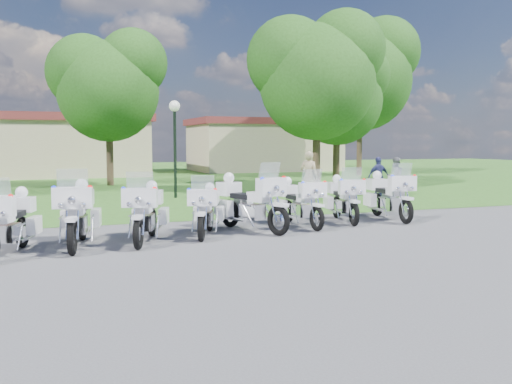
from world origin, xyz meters
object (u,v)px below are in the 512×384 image
object	(u,v)px
lamp_post	(175,124)
motorcycle_5	(299,202)
motorcycle_6	(344,198)
bystander_b	(395,177)
motorcycle_7	(389,195)
motorcycle_0	(10,221)
bystander_a	(309,177)
motorcycle_4	(249,202)
bystander_c	(379,177)
motorcycle_2	(146,212)
motorcycle_3	(206,209)
motorcycle_1	(78,213)

from	to	relation	value
lamp_post	motorcycle_5	bearing A→B (deg)	-80.52
motorcycle_6	bystander_b	bearing A→B (deg)	-121.76
motorcycle_5	motorcycle_7	xyz separation A→B (m)	(3.05, 0.36, 0.05)
motorcycle_0	bystander_a	bearing A→B (deg)	-128.76
motorcycle_4	bystander_c	size ratio (longest dim) A/B	1.54
motorcycle_2	bystander_a	distance (m)	9.72
motorcycle_4	lamp_post	size ratio (longest dim) A/B	0.64
motorcycle_6	motorcycle_5	bearing A→B (deg)	26.87
motorcycle_3	motorcycle_5	xyz separation A→B (m)	(2.76, 0.61, 0.03)
motorcycle_0	motorcycle_2	size ratio (longest dim) A/B	0.99
motorcycle_2	motorcycle_1	bearing A→B (deg)	22.05
motorcycle_1	bystander_a	xyz separation A→B (m)	(8.70, 6.59, 0.24)
motorcycle_4	bystander_c	world-z (taller)	motorcycle_4
motorcycle_4	motorcycle_6	size ratio (longest dim) A/B	1.08
motorcycle_6	bystander_b	distance (m)	8.21
motorcycle_1	motorcycle_3	size ratio (longest dim) A/B	1.21
motorcycle_1	motorcycle_5	world-z (taller)	motorcycle_1
motorcycle_3	lamp_post	world-z (taller)	lamp_post
motorcycle_0	motorcycle_6	xyz separation A→B (m)	(8.69, 1.90, -0.01)
motorcycle_2	motorcycle_3	distance (m)	1.56
motorcycle_3	motorcycle_5	size ratio (longest dim) A/B	0.90
motorcycle_3	motorcycle_7	world-z (taller)	motorcycle_7
bystander_a	bystander_c	distance (m)	4.00
motorcycle_4	motorcycle_7	bearing A→B (deg)	166.77
motorcycle_0	motorcycle_2	distance (m)	2.88
motorcycle_0	bystander_a	xyz separation A→B (m)	(10.04, 7.02, 0.29)
motorcycle_1	bystander_c	distance (m)	14.74
motorcycle_4	bystander_a	bearing A→B (deg)	-148.45
motorcycle_2	motorcycle_4	bearing A→B (deg)	-145.68
motorcycle_2	motorcycle_4	distance (m)	2.84
motorcycle_4	bystander_b	world-z (taller)	motorcycle_4
bystander_b	bystander_c	size ratio (longest dim) A/B	0.99
motorcycle_3	bystander_b	xyz separation A→B (m)	(10.05, 6.94, 0.18)
motorcycle_7	bystander_b	world-z (taller)	motorcycle_7
motorcycle_5	bystander_c	world-z (taller)	bystander_c
motorcycle_2	bystander_a	world-z (taller)	bystander_a
motorcycle_5	bystander_b	size ratio (longest dim) A/B	1.45
motorcycle_4	bystander_b	size ratio (longest dim) A/B	1.55
lamp_post	bystander_a	size ratio (longest dim) A/B	2.05
motorcycle_3	motorcycle_5	world-z (taller)	motorcycle_5
motorcycle_3	motorcycle_7	distance (m)	5.89
motorcycle_1	motorcycle_7	world-z (taller)	motorcycle_1
motorcycle_1	motorcycle_2	xyz separation A→B (m)	(1.49, 0.07, -0.04)
motorcycle_6	lamp_post	distance (m)	9.24
motorcycle_1	motorcycle_4	size ratio (longest dim) A/B	1.02
motorcycle_6	bystander_c	world-z (taller)	bystander_c
motorcycle_7	motorcycle_6	bearing A→B (deg)	4.19
motorcycle_0	bystander_b	distance (m)	16.38
motorcycle_2	motorcycle_7	world-z (taller)	motorcycle_7
bystander_b	bystander_a	bearing A→B (deg)	2.09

